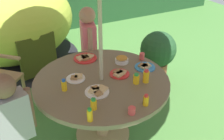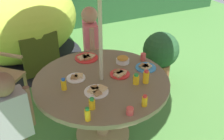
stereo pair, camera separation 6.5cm
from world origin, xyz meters
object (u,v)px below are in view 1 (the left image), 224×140
(potted_plant, at_px, (158,52))
(juice_bottle_mid_left, at_px, (146,76))
(juice_bottle_near_left, at_px, (90,115))
(juice_bottle_center_back, at_px, (136,79))
(snack_bowl, at_px, (122,60))
(plate_center_front, at_px, (76,78))
(juice_bottle_spot_a, at_px, (64,85))
(garden_table, at_px, (102,91))
(plate_mid_right, at_px, (85,58))
(child_in_pink_shirt, at_px, (88,40))
(juice_bottle_front_edge, at_px, (146,100))
(plate_back_edge, at_px, (145,67))
(cup_far, at_px, (142,56))
(dome_tent, at_px, (11,21))
(juice_bottle_far_right, at_px, (94,104))
(plate_far_left, at_px, (97,91))
(cup_near, at_px, (132,110))
(child_in_grey_shirt, at_px, (11,119))
(plate_near_right, at_px, (119,73))

(potted_plant, distance_m, juice_bottle_mid_left, 1.34)
(juice_bottle_near_left, relative_size, juice_bottle_center_back, 1.14)
(snack_bowl, distance_m, juice_bottle_center_back, 0.43)
(plate_center_front, distance_m, juice_bottle_spot_a, 0.21)
(garden_table, distance_m, plate_mid_right, 0.49)
(child_in_pink_shirt, distance_m, juice_bottle_mid_left, 1.10)
(juice_bottle_front_edge, bearing_deg, garden_table, 106.83)
(plate_back_edge, xyz_separation_m, juice_bottle_mid_left, (-0.14, -0.23, 0.05))
(cup_far, bearing_deg, juice_bottle_near_left, -143.47)
(potted_plant, bearing_deg, plate_back_edge, -134.94)
(dome_tent, distance_m, juice_bottle_front_edge, 2.90)
(juice_bottle_far_right, bearing_deg, dome_tent, 95.50)
(plate_far_left, xyz_separation_m, juice_bottle_spot_a, (-0.25, 0.17, 0.04))
(cup_near, bearing_deg, potted_plant, 46.68)
(juice_bottle_near_left, bearing_deg, child_in_grey_shirt, 150.12)
(dome_tent, bearing_deg, juice_bottle_near_left, -99.66)
(plate_mid_right, bearing_deg, plate_near_right, -69.08)
(plate_far_left, distance_m, juice_bottle_spot_a, 0.31)
(juice_bottle_far_right, xyz_separation_m, juice_bottle_center_back, (0.51, 0.17, 0.00))
(juice_bottle_near_left, height_order, juice_bottle_mid_left, juice_bottle_mid_left)
(juice_bottle_center_back, bearing_deg, cup_near, -125.81)
(dome_tent, relative_size, plate_mid_right, 9.52)
(plate_far_left, distance_m, juice_bottle_mid_left, 0.49)
(plate_near_right, xyz_separation_m, juice_bottle_center_back, (0.07, -0.21, 0.04))
(child_in_grey_shirt, height_order, plate_near_right, child_in_grey_shirt)
(plate_mid_right, bearing_deg, cup_far, -27.70)
(plate_center_front, xyz_separation_m, juice_bottle_near_left, (-0.12, -0.62, 0.04))
(dome_tent, distance_m, plate_center_front, 2.19)
(plate_center_front, bearing_deg, potted_plant, 22.61)
(potted_plant, xyz_separation_m, cup_near, (-1.22, -1.29, 0.34))
(plate_center_front, height_order, cup_near, cup_near)
(potted_plant, distance_m, cup_far, 0.91)
(child_in_grey_shirt, height_order, juice_bottle_center_back, child_in_grey_shirt)
(cup_near, bearing_deg, juice_bottle_far_right, 142.24)
(garden_table, relative_size, juice_bottle_center_back, 12.62)
(potted_plant, relative_size, cup_far, 9.79)
(plate_near_right, distance_m, juice_bottle_center_back, 0.22)
(juice_bottle_center_back, bearing_deg, plate_mid_right, 109.91)
(juice_bottle_center_back, bearing_deg, child_in_pink_shirt, 92.18)
(child_in_grey_shirt, bearing_deg, cup_far, 2.01)
(plate_back_edge, relative_size, juice_bottle_front_edge, 2.04)
(dome_tent, distance_m, cup_far, 2.37)
(cup_far, bearing_deg, snack_bowl, 171.71)
(plate_back_edge, distance_m, juice_bottle_mid_left, 0.28)
(juice_bottle_near_left, distance_m, juice_bottle_center_back, 0.66)
(juice_bottle_center_back, bearing_deg, dome_tent, 107.12)
(dome_tent, xyz_separation_m, cup_near, (0.51, -2.86, 0.09))
(plate_near_right, xyz_separation_m, juice_bottle_spot_a, (-0.58, -0.01, 0.04))
(snack_bowl, relative_size, juice_bottle_center_back, 1.38)
(plate_center_front, height_order, plate_far_left, same)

